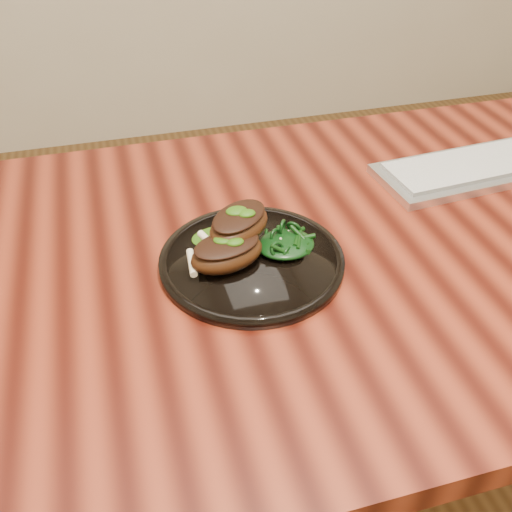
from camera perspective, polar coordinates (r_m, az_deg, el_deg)
The scene contains 7 objects.
desk at distance 0.92m, azimuth 7.07°, elevation -2.60°, with size 1.60×0.80×0.75m.
plate at distance 0.81m, azimuth -0.43°, elevation -0.44°, with size 0.26×0.26×0.02m.
lamb_chop_front at distance 0.78m, azimuth -2.97°, elevation 0.41°, with size 0.12×0.09×0.05m.
lamb_chop_back at distance 0.80m, azimuth -1.76°, elevation 3.23°, with size 0.12×0.12×0.05m.
herb_smear at distance 0.84m, azimuth -3.59°, elevation 1.96°, with size 0.09×0.06×0.01m, color #1B4407.
greens_heap at distance 0.81m, azimuth 2.99°, elevation 1.50°, with size 0.08×0.08×0.03m.
keyboard at distance 1.13m, azimuth 23.11°, elevation 8.56°, with size 0.47×0.17×0.02m.
Camera 1 is at (-0.29, -0.64, 1.26)m, focal length 40.00 mm.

